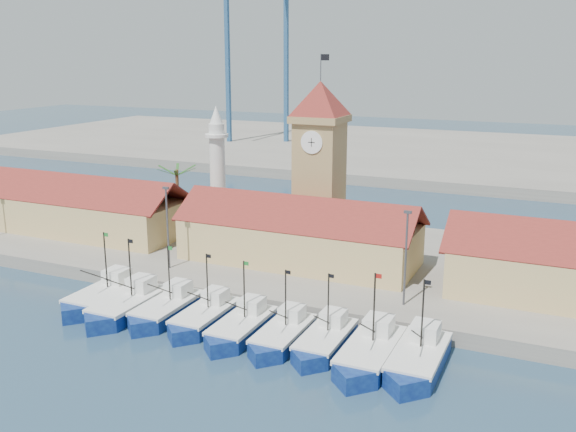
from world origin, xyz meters
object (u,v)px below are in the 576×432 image
at_px(boat_4, 240,329).
at_px(boat_0, 102,298).
at_px(clock_tower, 320,161).
at_px(minaret, 218,168).

bearing_deg(boat_4, boat_0, 177.23).
relative_size(boat_4, clock_tower, 0.41).
relative_size(boat_0, boat_4, 1.08).
xyz_separation_m(boat_0, minaret, (-0.92, 24.70, 8.93)).
xyz_separation_m(boat_0, boat_4, (15.89, -0.77, -0.06)).
xyz_separation_m(clock_tower, minaret, (-15.00, 2.00, -2.23)).
distance_m(boat_0, clock_tower, 28.95).
height_order(boat_4, minaret, minaret).
distance_m(boat_0, minaret, 26.28).
bearing_deg(boat_0, minaret, 92.13).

